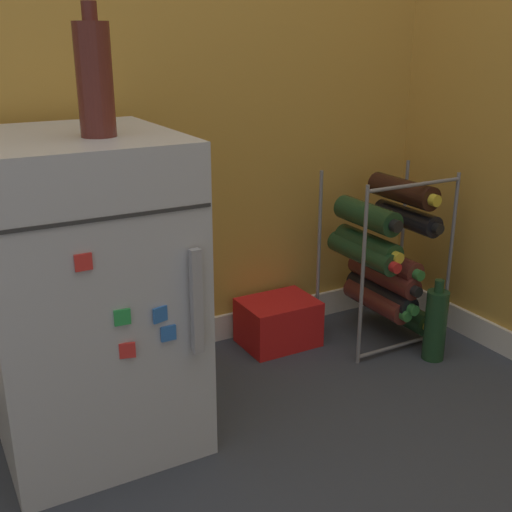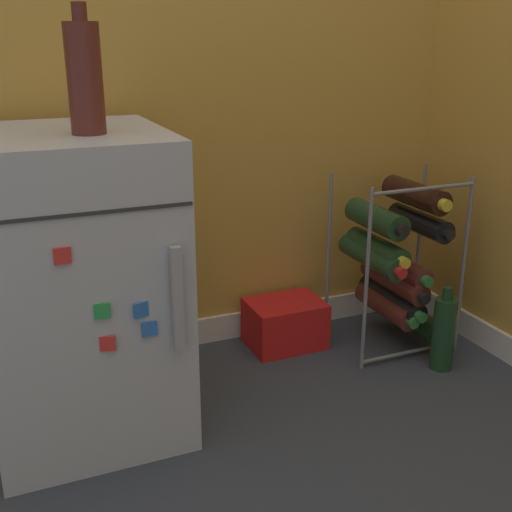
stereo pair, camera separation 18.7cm
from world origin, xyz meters
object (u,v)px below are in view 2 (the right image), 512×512
at_px(mini_fridge, 78,285).
at_px(wine_rack, 395,262).
at_px(fridge_top_bottle, 85,77).
at_px(soda_box, 285,323).
at_px(loose_bottle_floor, 444,333).

bearing_deg(mini_fridge, wine_rack, 3.47).
bearing_deg(fridge_top_bottle, soda_box, 22.60).
height_order(soda_box, fridge_top_bottle, fridge_top_bottle).
bearing_deg(loose_bottle_floor, soda_box, 138.99).
bearing_deg(mini_fridge, loose_bottle_floor, -7.83).
bearing_deg(fridge_top_bottle, loose_bottle_floor, -4.11).
xyz_separation_m(mini_fridge, loose_bottle_floor, (1.07, -0.15, -0.27)).
height_order(mini_fridge, wine_rack, mini_fridge).
distance_m(wine_rack, soda_box, 0.42).
xyz_separation_m(wine_rack, fridge_top_bottle, (-0.97, -0.14, 0.62)).
relative_size(mini_fridge, fridge_top_bottle, 2.77).
bearing_deg(fridge_top_bottle, wine_rack, 7.97).
relative_size(mini_fridge, wine_rack, 1.34).
height_order(mini_fridge, soda_box, mini_fridge).
relative_size(wine_rack, loose_bottle_floor, 2.14).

